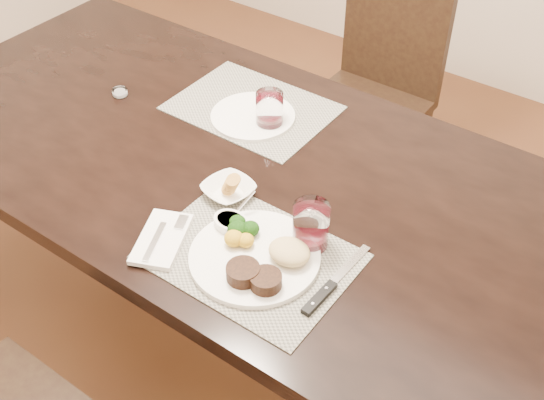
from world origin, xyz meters
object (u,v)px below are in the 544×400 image
Objects in this scene: dinner_plate at (259,257)px; wine_glass_near at (311,228)px; chair_far at (377,83)px; cracker_bowl at (229,190)px; steak_knife at (327,290)px; far_plate at (253,116)px.

dinner_plate is 0.14m from wine_glass_near.
chair_far is 6.18× the size of cracker_bowl.
wine_glass_near is (-0.11, 0.10, 0.05)m from steak_knife.
steak_knife is 1.75× the size of cracker_bowl.
steak_knife is 0.40m from cracker_bowl.
chair_far is at bearing 110.20° from wine_glass_near.
cracker_bowl reaches higher than steak_knife.
chair_far reaches higher than wine_glass_near.
cracker_bowl is at bearing 163.58° from steak_knife.
dinner_plate is at bearing -74.34° from chair_far.
cracker_bowl is at bearing -82.75° from chair_far.
steak_knife is at bearing -18.76° from cracker_bowl.
chair_far is at bearing 97.25° from cracker_bowl.
far_plate is at bearing 116.90° from cracker_bowl.
wine_glass_near is at bearing 64.10° from dinner_plate.
wine_glass_near is (0.06, 0.12, 0.03)m from dinner_plate.
steak_knife is at bearing 7.28° from dinner_plate.
wine_glass_near reaches higher than steak_knife.
steak_knife is at bearing -42.40° from wine_glass_near.
cracker_bowl is 0.59× the size of far_plate.
steak_knife is 0.16m from wine_glass_near.
cracker_bowl is (-0.38, 0.13, 0.01)m from steak_knife.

